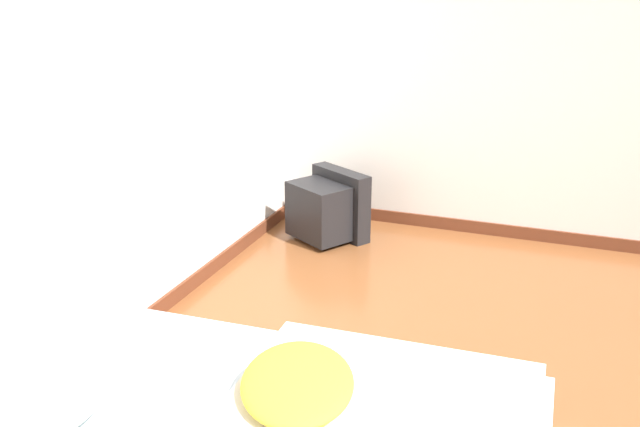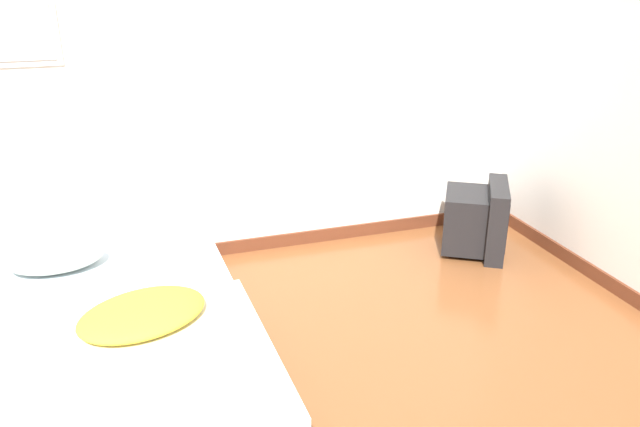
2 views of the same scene
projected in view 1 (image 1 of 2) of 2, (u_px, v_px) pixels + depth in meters
The scene contains 2 objects.
wall_back at pixel (8, 109), 2.77m from camera, with size 7.85×0.08×2.60m.
crt_tv at pixel (328, 208), 4.94m from camera, with size 0.58×0.60×0.48m.
Camera 1 is at (-2.15, 0.35, 1.83)m, focal length 40.00 mm.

